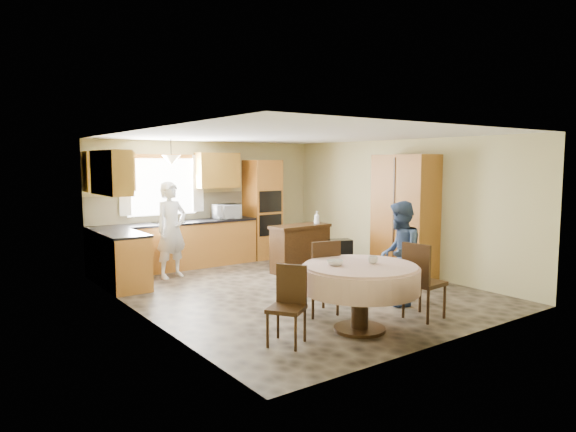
% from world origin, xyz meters
% --- Properties ---
extents(floor, '(5.00, 6.00, 0.01)m').
position_xyz_m(floor, '(0.00, 0.00, 0.00)').
color(floor, brown).
rests_on(floor, ground).
extents(ceiling, '(5.00, 6.00, 0.01)m').
position_xyz_m(ceiling, '(0.00, 0.00, 2.50)').
color(ceiling, white).
rests_on(ceiling, wall_back).
extents(wall_back, '(5.00, 0.02, 2.50)m').
position_xyz_m(wall_back, '(0.00, 3.00, 1.25)').
color(wall_back, tan).
rests_on(wall_back, floor).
extents(wall_front, '(5.00, 0.02, 2.50)m').
position_xyz_m(wall_front, '(0.00, -3.00, 1.25)').
color(wall_front, tan).
rests_on(wall_front, floor).
extents(wall_left, '(0.02, 6.00, 2.50)m').
position_xyz_m(wall_left, '(-2.50, 0.00, 1.25)').
color(wall_left, tan).
rests_on(wall_left, floor).
extents(wall_right, '(0.02, 6.00, 2.50)m').
position_xyz_m(wall_right, '(2.50, 0.00, 1.25)').
color(wall_right, tan).
rests_on(wall_right, floor).
extents(window, '(1.40, 0.03, 1.10)m').
position_xyz_m(window, '(-1.00, 2.98, 1.60)').
color(window, white).
rests_on(window, wall_back).
extents(curtain_left, '(0.22, 0.02, 1.15)m').
position_xyz_m(curtain_left, '(-1.75, 2.93, 1.65)').
color(curtain_left, white).
rests_on(curtain_left, wall_back).
extents(curtain_right, '(0.22, 0.02, 1.15)m').
position_xyz_m(curtain_right, '(-0.25, 2.93, 1.65)').
color(curtain_right, white).
rests_on(curtain_right, wall_back).
extents(base_cab_back, '(3.30, 0.60, 0.88)m').
position_xyz_m(base_cab_back, '(-0.85, 2.70, 0.44)').
color(base_cab_back, '#C48134').
rests_on(base_cab_back, floor).
extents(counter_back, '(3.30, 0.64, 0.04)m').
position_xyz_m(counter_back, '(-0.85, 2.70, 0.90)').
color(counter_back, black).
rests_on(counter_back, base_cab_back).
extents(base_cab_left, '(0.60, 1.20, 0.88)m').
position_xyz_m(base_cab_left, '(-2.20, 1.80, 0.44)').
color(base_cab_left, '#C48134').
rests_on(base_cab_left, floor).
extents(counter_left, '(0.64, 1.20, 0.04)m').
position_xyz_m(counter_left, '(-2.20, 1.80, 0.90)').
color(counter_left, black).
rests_on(counter_left, base_cab_left).
extents(backsplash, '(3.30, 0.02, 0.55)m').
position_xyz_m(backsplash, '(-0.85, 2.99, 1.18)').
color(backsplash, '#CABD8E').
rests_on(backsplash, wall_back).
extents(wall_cab_left, '(0.85, 0.33, 0.72)m').
position_xyz_m(wall_cab_left, '(-2.05, 2.83, 1.91)').
color(wall_cab_left, '#B7842D').
rests_on(wall_cab_left, wall_back).
extents(wall_cab_right, '(0.90, 0.33, 0.72)m').
position_xyz_m(wall_cab_right, '(0.15, 2.83, 1.91)').
color(wall_cab_right, '#B7842D').
rests_on(wall_cab_right, wall_back).
extents(wall_cab_side, '(0.33, 1.20, 0.72)m').
position_xyz_m(wall_cab_side, '(-2.33, 1.80, 1.91)').
color(wall_cab_side, '#B7842D').
rests_on(wall_cab_side, wall_left).
extents(oven_tower, '(0.66, 0.62, 2.12)m').
position_xyz_m(oven_tower, '(1.15, 2.69, 1.06)').
color(oven_tower, '#C48134').
rests_on(oven_tower, floor).
extents(oven_upper, '(0.56, 0.01, 0.45)m').
position_xyz_m(oven_upper, '(1.15, 2.38, 1.25)').
color(oven_upper, black).
rests_on(oven_upper, oven_tower).
extents(oven_lower, '(0.56, 0.01, 0.45)m').
position_xyz_m(oven_lower, '(1.15, 2.38, 0.75)').
color(oven_lower, black).
rests_on(oven_lower, oven_tower).
extents(pendant, '(0.36, 0.36, 0.18)m').
position_xyz_m(pendant, '(-1.00, 2.50, 2.12)').
color(pendant, beige).
rests_on(pendant, ceiling).
extents(sideboard, '(1.21, 0.55, 0.84)m').
position_xyz_m(sideboard, '(0.94, 1.06, 0.42)').
color(sideboard, '#3E2611').
rests_on(sideboard, floor).
extents(space_heater, '(0.52, 0.45, 0.60)m').
position_xyz_m(space_heater, '(1.66, 0.74, 0.30)').
color(space_heater, black).
rests_on(space_heater, floor).
extents(cupboard, '(0.58, 1.16, 2.21)m').
position_xyz_m(cupboard, '(2.22, -0.38, 1.11)').
color(cupboard, '#C48134').
rests_on(cupboard, floor).
extents(dining_table, '(1.45, 1.45, 0.83)m').
position_xyz_m(dining_table, '(-0.54, -2.11, 0.65)').
color(dining_table, '#3E2611').
rests_on(dining_table, floor).
extents(chair_left, '(0.54, 0.54, 0.90)m').
position_xyz_m(chair_left, '(-1.50, -1.93, 0.50)').
color(chair_left, '#3E2611').
rests_on(chair_left, floor).
extents(chair_back, '(0.52, 0.52, 1.04)m').
position_xyz_m(chair_back, '(-0.51, -1.33, 0.57)').
color(chair_back, '#3E2611').
rests_on(chair_back, floor).
extents(chair_right, '(0.48, 0.48, 1.03)m').
position_xyz_m(chair_right, '(0.43, -2.25, 0.57)').
color(chair_right, '#3E2611').
rests_on(chair_right, floor).
extents(framed_picture, '(0.06, 0.58, 0.48)m').
position_xyz_m(framed_picture, '(2.47, 0.20, 1.55)').
color(framed_picture, gold).
rests_on(framed_picture, wall_right).
extents(microwave, '(0.58, 0.44, 0.30)m').
position_xyz_m(microwave, '(0.24, 2.65, 1.07)').
color(microwave, silver).
rests_on(microwave, counter_back).
extents(person_sink, '(0.72, 0.56, 1.73)m').
position_xyz_m(person_sink, '(-1.23, 2.03, 0.87)').
color(person_sink, silver).
rests_on(person_sink, floor).
extents(person_dining, '(0.94, 0.90, 1.52)m').
position_xyz_m(person_dining, '(0.74, -1.60, 0.76)').
color(person_dining, '#354B75').
rests_on(person_dining, floor).
extents(bowl_sideboard, '(0.27, 0.27, 0.05)m').
position_xyz_m(bowl_sideboard, '(0.63, 1.06, 0.87)').
color(bowl_sideboard, '#B2B2B2').
rests_on(bowl_sideboard, sideboard).
extents(bottle_sideboard, '(0.12, 0.12, 0.29)m').
position_xyz_m(bottle_sideboard, '(1.34, 1.06, 0.99)').
color(bottle_sideboard, silver).
rests_on(bottle_sideboard, sideboard).
extents(cup_table, '(0.16, 0.16, 0.09)m').
position_xyz_m(cup_table, '(-0.37, -2.15, 0.88)').
color(cup_table, '#B2B2B2').
rests_on(cup_table, dining_table).
extents(bowl_table, '(0.23, 0.23, 0.06)m').
position_xyz_m(bowl_table, '(-0.81, -1.95, 0.86)').
color(bowl_table, '#B2B2B2').
rests_on(bowl_table, dining_table).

